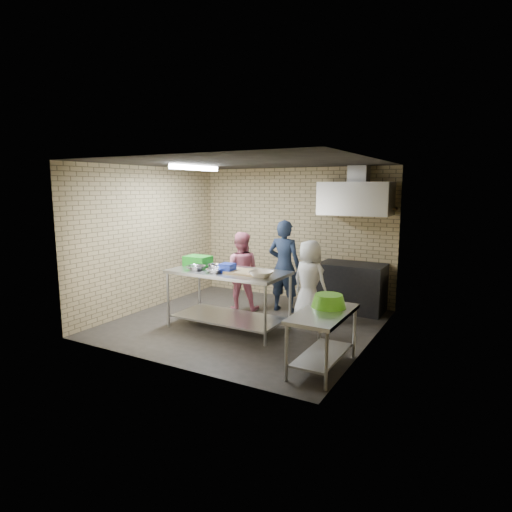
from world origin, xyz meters
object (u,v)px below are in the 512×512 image
(stove, at_px, (352,287))
(blue_tub, at_px, (227,268))
(woman_pink, at_px, (240,271))
(prep_table, at_px, (228,299))
(green_basin, at_px, (329,301))
(green_crate, at_px, (198,261))
(side_counter, at_px, (322,340))
(woman_white, at_px, (310,281))
(man_navy, at_px, (284,266))
(bottle_green, at_px, (383,203))

(stove, distance_m, blue_tub, 2.59)
(stove, distance_m, woman_pink, 2.11)
(prep_table, xyz_separation_m, green_basin, (1.90, -0.52, 0.35))
(green_crate, xyz_separation_m, blue_tub, (0.75, -0.22, -0.02))
(green_basin, bearing_deg, blue_tub, 167.20)
(green_crate, bearing_deg, woman_pink, 70.58)
(side_counter, xyz_separation_m, woman_white, (-0.91, 1.79, 0.33))
(man_navy, distance_m, woman_pink, 0.83)
(man_navy, height_order, woman_pink, man_navy)
(bottle_green, bearing_deg, blue_tub, -128.93)
(green_basin, height_order, bottle_green, bottle_green)
(stove, bearing_deg, woman_pink, -152.58)
(prep_table, relative_size, man_navy, 1.12)
(side_counter, height_order, woman_white, woman_white)
(man_navy, bearing_deg, green_crate, 45.76)
(woman_pink, bearing_deg, stove, -175.29)
(blue_tub, bearing_deg, woman_white, 49.49)
(green_crate, bearing_deg, side_counter, -18.76)
(stove, height_order, blue_tub, blue_tub)
(blue_tub, height_order, bottle_green, bottle_green)
(prep_table, distance_m, bottle_green, 3.31)
(stove, bearing_deg, woman_white, -115.88)
(prep_table, distance_m, woman_pink, 1.12)
(green_basin, xyz_separation_m, man_navy, (-1.53, 1.86, 0.02))
(prep_table, distance_m, man_navy, 1.44)
(green_crate, xyz_separation_m, bottle_green, (2.62, 2.10, 0.97))
(prep_table, xyz_separation_m, bottle_green, (1.92, 2.22, 1.53))
(stove, height_order, woman_white, woman_white)
(green_basin, relative_size, man_navy, 0.27)
(side_counter, relative_size, blue_tub, 5.60)
(bottle_green, relative_size, man_navy, 0.09)
(side_counter, height_order, blue_tub, blue_tub)
(prep_table, relative_size, side_counter, 1.61)
(blue_tub, bearing_deg, prep_table, 116.57)
(side_counter, xyz_separation_m, bottle_green, (0.00, 2.99, 1.64))
(woman_pink, bearing_deg, prep_table, 88.03)
(blue_tub, relative_size, green_basin, 0.47)
(stove, xyz_separation_m, man_navy, (-1.10, -0.64, 0.41))
(green_basin, distance_m, woman_pink, 2.76)
(bottle_green, bearing_deg, green_crate, -141.34)
(green_crate, height_order, woman_white, woman_white)
(green_crate, relative_size, bottle_green, 2.86)
(blue_tub, relative_size, man_navy, 0.12)
(stove, bearing_deg, prep_table, -126.67)
(blue_tub, bearing_deg, green_crate, 163.65)
(blue_tub, height_order, green_basin, blue_tub)
(man_navy, bearing_deg, blue_tub, 74.45)
(green_crate, bearing_deg, man_navy, 48.76)
(blue_tub, height_order, man_navy, man_navy)
(side_counter, height_order, man_navy, man_navy)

